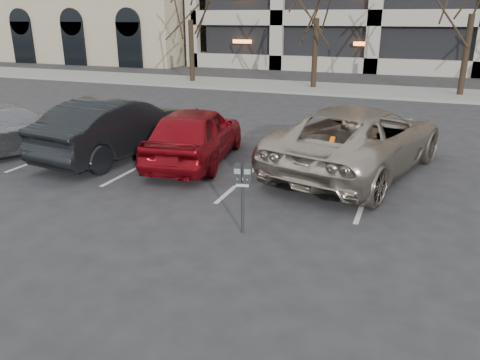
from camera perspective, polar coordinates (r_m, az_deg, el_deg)
name	(u,v)px	position (r m, az deg, el deg)	size (l,w,h in m)	color
ground	(286,208)	(9.36, 5.62, -3.40)	(140.00, 140.00, 0.00)	#28282B
sidewalk	(372,91)	(24.70, 15.82, 10.39)	(80.00, 4.00, 0.12)	gray
stall_lines	(257,167)	(11.81, 2.08, 1.59)	(16.90, 5.20, 0.00)	silver
parking_meter	(243,181)	(7.93, 0.32, -0.15)	(0.34, 0.19, 1.25)	black
suv_silver	(359,139)	(11.67, 14.26, 4.88)	(4.11, 6.31, 1.62)	#BBAF9F
car_red	(195,134)	(12.16, -5.48, 5.61)	(1.74, 4.32, 1.47)	maroon
car_dark	(117,127)	(13.04, -14.77, 6.25)	(1.67, 4.80, 1.58)	black
car_silver	(13,129)	(14.40, -25.91, 5.65)	(1.88, 4.62, 1.34)	#A1A5A9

